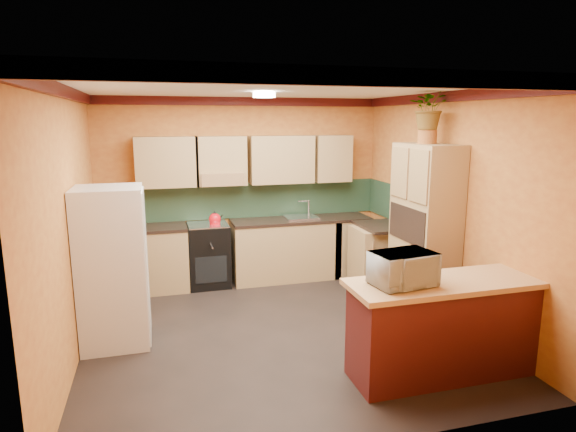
{
  "coord_description": "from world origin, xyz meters",
  "views": [
    {
      "loc": [
        -1.27,
        -4.99,
        2.37
      ],
      "look_at": [
        0.24,
        0.45,
        1.24
      ],
      "focal_mm": 30.0,
      "sensor_mm": 36.0,
      "label": 1
    }
  ],
  "objects_px": {
    "base_cabinets_back": "(251,253)",
    "pantry": "(424,231)",
    "fridge": "(112,267)",
    "microwave": "(403,269)",
    "stove": "(209,255)",
    "breakfast_bar": "(446,330)"
  },
  "relations": [
    {
      "from": "microwave",
      "to": "base_cabinets_back",
      "type": "bearing_deg",
      "value": 95.19
    },
    {
      "from": "fridge",
      "to": "breakfast_bar",
      "type": "bearing_deg",
      "value": -26.69
    },
    {
      "from": "fridge",
      "to": "pantry",
      "type": "bearing_deg",
      "value": -2.37
    },
    {
      "from": "breakfast_bar",
      "to": "microwave",
      "type": "height_order",
      "value": "microwave"
    },
    {
      "from": "pantry",
      "to": "microwave",
      "type": "relative_size",
      "value": 3.87
    },
    {
      "from": "base_cabinets_back",
      "to": "breakfast_bar",
      "type": "relative_size",
      "value": 2.03
    },
    {
      "from": "fridge",
      "to": "microwave",
      "type": "xyz_separation_m",
      "value": [
        2.56,
        -1.53,
        0.23
      ]
    },
    {
      "from": "fridge",
      "to": "base_cabinets_back",
      "type": "bearing_deg",
      "value": 41.79
    },
    {
      "from": "base_cabinets_back",
      "to": "pantry",
      "type": "bearing_deg",
      "value": -44.27
    },
    {
      "from": "breakfast_bar",
      "to": "stove",
      "type": "bearing_deg",
      "value": 120.74
    },
    {
      "from": "base_cabinets_back",
      "to": "pantry",
      "type": "height_order",
      "value": "pantry"
    },
    {
      "from": "pantry",
      "to": "microwave",
      "type": "distance_m",
      "value": 1.73
    },
    {
      "from": "stove",
      "to": "microwave",
      "type": "height_order",
      "value": "microwave"
    },
    {
      "from": "fridge",
      "to": "microwave",
      "type": "distance_m",
      "value": 2.99
    },
    {
      "from": "base_cabinets_back",
      "to": "pantry",
      "type": "distance_m",
      "value": 2.59
    },
    {
      "from": "base_cabinets_back",
      "to": "breakfast_bar",
      "type": "bearing_deg",
      "value": -68.44
    },
    {
      "from": "base_cabinets_back",
      "to": "microwave",
      "type": "distance_m",
      "value": 3.29
    },
    {
      "from": "base_cabinets_back",
      "to": "fridge",
      "type": "height_order",
      "value": "fridge"
    },
    {
      "from": "microwave",
      "to": "fridge",
      "type": "bearing_deg",
      "value": 140.75
    },
    {
      "from": "stove",
      "to": "breakfast_bar",
      "type": "xyz_separation_m",
      "value": [
        1.86,
        -3.13,
        -0.02
      ]
    },
    {
      "from": "pantry",
      "to": "breakfast_bar",
      "type": "height_order",
      "value": "pantry"
    },
    {
      "from": "pantry",
      "to": "microwave",
      "type": "height_order",
      "value": "pantry"
    }
  ]
}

